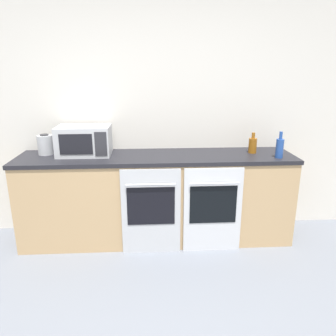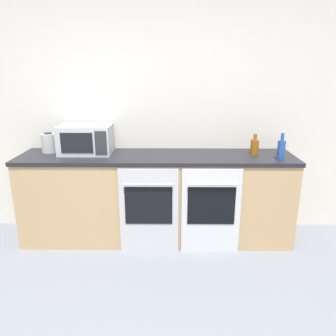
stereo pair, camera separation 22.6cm
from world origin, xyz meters
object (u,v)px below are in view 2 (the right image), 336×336
oven_left (149,211)px  microwave (86,139)px  bottle_blue (281,149)px  oven_right (211,211)px  kettle (49,143)px  bottle_amber (255,146)px

oven_left → microwave: (-0.66, 0.39, 0.63)m
oven_left → bottle_blue: size_ratio=3.34×
oven_right → bottle_blue: size_ratio=3.34×
microwave → kettle: microwave is taller
bottle_amber → kettle: bearing=178.1°
oven_right → kettle: 1.82m
bottle_amber → kettle: 2.13m
oven_right → bottle_amber: bearing=36.9°
bottle_blue → oven_left: bearing=-173.6°
bottle_blue → microwave: bearing=172.8°
oven_right → oven_left: bearing=180.0°
oven_right → kettle: (-1.67, 0.42, 0.58)m
oven_right → microwave: (-1.26, 0.39, 0.63)m
microwave → kettle: bearing=175.1°
microwave → bottle_amber: microwave is taller
oven_left → bottle_blue: bottle_blue is taller
bottle_blue → kettle: size_ratio=1.25×
oven_left → oven_right: bearing=0.0°
oven_right → bottle_amber: (0.46, 0.35, 0.56)m
oven_right → bottle_blue: bearing=12.0°
kettle → microwave: bearing=-4.9°
oven_left → bottle_amber: bottle_amber is taller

